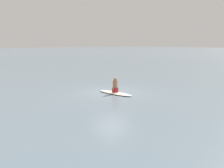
% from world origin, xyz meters
% --- Properties ---
extents(ground_plane, '(400.00, 400.00, 0.00)m').
position_xyz_m(ground_plane, '(0.00, 0.00, 0.00)').
color(ground_plane, slate).
extents(surfboard, '(2.79, 1.13, 0.10)m').
position_xyz_m(surfboard, '(0.42, -0.06, 0.05)').
color(surfboard, silver).
rests_on(surfboard, ground).
extents(person_paddler, '(0.36, 0.43, 0.98)m').
position_xyz_m(person_paddler, '(0.42, -0.06, 0.55)').
color(person_paddler, '#A51E23').
rests_on(person_paddler, surfboard).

